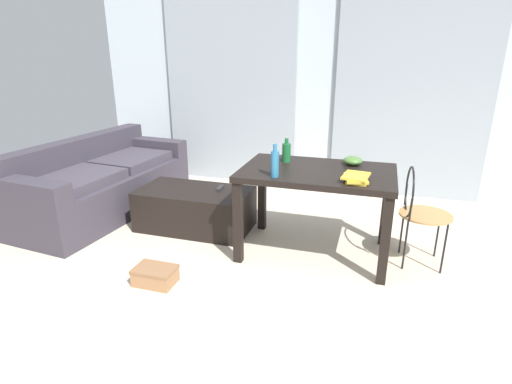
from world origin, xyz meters
name	(u,v)px	position (x,y,z in m)	size (l,w,h in m)	color
ground_plane	(273,253)	(0.00, 1.22, 0.00)	(7.77, 7.77, 0.00)	beige
wall_back	(317,84)	(0.00, 3.24, 1.30)	(5.75, 0.10, 2.60)	silver
curtains	(315,94)	(0.00, 3.15, 1.19)	(3.93, 0.03, 2.38)	#99A3AD
couch	(101,183)	(-2.06, 1.65, 0.31)	(1.05, 2.11, 0.78)	#38333D
coffee_table	(195,209)	(-0.88, 1.53, 0.20)	(1.10, 0.60, 0.40)	black
craft_table	(317,182)	(0.33, 1.36, 0.65)	(1.26, 0.80, 0.76)	black
wire_chair	(418,206)	(1.14, 1.43, 0.51)	(0.41, 0.42, 0.83)	#B7844C
bottle_near	(275,163)	(0.04, 1.07, 0.87)	(0.06, 0.06, 0.26)	teal
bottle_far	(286,152)	(0.03, 1.53, 0.84)	(0.08, 0.08, 0.21)	#195B2D
bowl	(353,161)	(0.60, 1.60, 0.79)	(0.16, 0.16, 0.08)	#477033
book_stack	(356,178)	(0.66, 1.14, 0.78)	(0.21, 0.28, 0.05)	gold
tv_remote_primary	(220,188)	(-0.65, 1.63, 0.41)	(0.04, 0.14, 0.02)	#232326
shoebox	(155,275)	(-0.74, 0.49, 0.07)	(0.31, 0.22, 0.13)	#996B47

